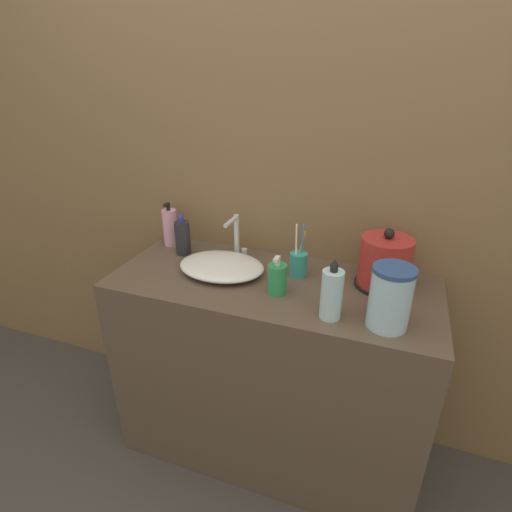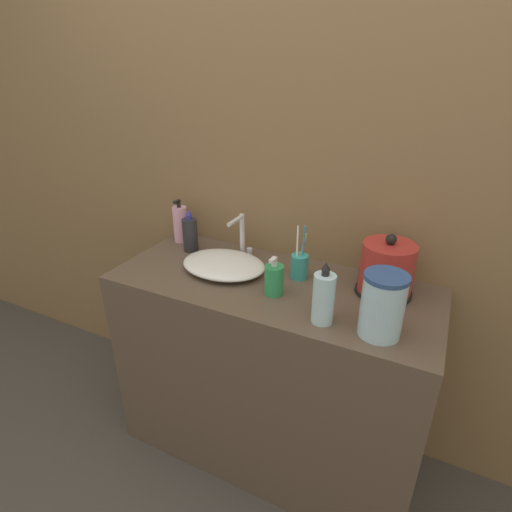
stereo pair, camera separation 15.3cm
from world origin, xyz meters
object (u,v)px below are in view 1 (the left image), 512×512
faucet (237,235)px  shampoo_bottle (332,294)px  electric_kettle (384,264)px  water_pitcher (390,297)px  mouthwash_bottle (170,227)px  toothbrush_cup (298,263)px  hand_cream_bottle (183,237)px  lotion_bottle (277,278)px

faucet → shampoo_bottle: size_ratio=0.89×
electric_kettle → water_pitcher: (0.03, -0.26, 0.01)m
shampoo_bottle → faucet: bearing=145.6°
faucet → mouthwash_bottle: size_ratio=0.93×
electric_kettle → faucet: bearing=175.9°
shampoo_bottle → toothbrush_cup: bearing=124.9°
hand_cream_bottle → water_pitcher: (0.89, -0.26, 0.03)m
electric_kettle → mouthwash_bottle: (-0.96, 0.07, -0.01)m
hand_cream_bottle → shampoo_bottle: bearing=-21.3°
faucet → shampoo_bottle: (0.47, -0.32, -0.02)m
lotion_bottle → mouthwash_bottle: bearing=157.0°
shampoo_bottle → hand_cream_bottle: shampoo_bottle is taller
toothbrush_cup → electric_kettle: bearing=4.7°
faucet → water_pitcher: water_pitcher is taller
electric_kettle → lotion_bottle: size_ratio=1.57×
faucet → lotion_bottle: size_ratio=1.28×
faucet → toothbrush_cup: bearing=-13.5°
lotion_bottle → toothbrush_cup: bearing=76.0°
faucet → shampoo_bottle: bearing=-34.4°
electric_kettle → shampoo_bottle: bearing=-118.0°
toothbrush_cup → hand_cream_bottle: (-0.53, 0.03, 0.03)m
electric_kettle → hand_cream_bottle: (-0.85, 0.00, -0.01)m
mouthwash_bottle → hand_cream_bottle: mouthwash_bottle is taller
toothbrush_cup → hand_cream_bottle: bearing=177.2°
toothbrush_cup → shampoo_bottle: bearing=-55.1°
faucet → lotion_bottle: bearing=-41.9°
faucet → mouthwash_bottle: 0.34m
lotion_bottle → hand_cream_bottle: size_ratio=0.77×
electric_kettle → water_pitcher: electric_kettle is taller
toothbrush_cup → lotion_bottle: bearing=-104.0°
toothbrush_cup → faucet: bearing=166.5°
lotion_bottle → shampoo_bottle: 0.23m
hand_cream_bottle → faucet: bearing=10.4°
hand_cream_bottle → toothbrush_cup: bearing=-2.8°
hand_cream_bottle → mouthwash_bottle: bearing=146.2°
electric_kettle → shampoo_bottle: size_ratio=1.09×
mouthwash_bottle → water_pitcher: (0.99, -0.33, 0.02)m
faucet → mouthwash_bottle: (-0.34, 0.03, -0.02)m
toothbrush_cup → water_pitcher: 0.43m
faucet → toothbrush_cup: (0.29, -0.07, -0.05)m
toothbrush_cup → shampoo_bottle: toothbrush_cup is taller
electric_kettle → shampoo_bottle: (-0.15, -0.28, -0.00)m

